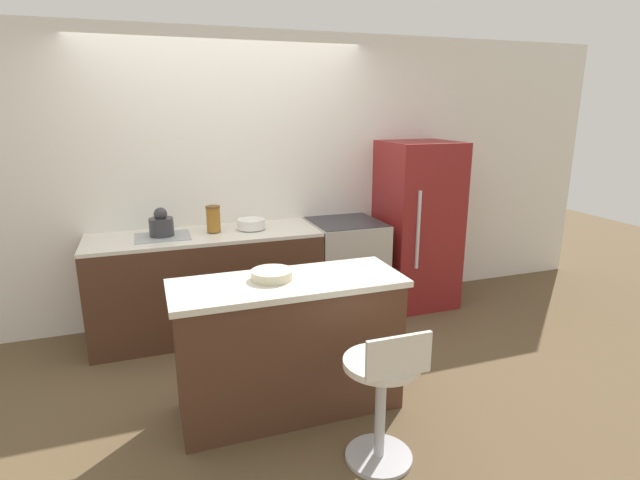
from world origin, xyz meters
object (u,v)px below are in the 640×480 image
(oven_range, at_px, (345,267))
(refrigerator, at_px, (417,225))
(kettle, at_px, (161,225))
(stool_chair, at_px, (383,393))
(mixing_bowl, at_px, (251,224))

(oven_range, bearing_deg, refrigerator, 0.04)
(kettle, bearing_deg, refrigerator, -0.42)
(kettle, bearing_deg, stool_chair, -63.51)
(oven_range, xyz_separation_m, kettle, (-1.65, 0.02, 0.55))
(stool_chair, relative_size, kettle, 3.57)
(oven_range, xyz_separation_m, stool_chair, (-0.62, -2.05, -0.02))
(mixing_bowl, bearing_deg, stool_chair, -82.34)
(refrigerator, bearing_deg, stool_chair, -123.96)
(stool_chair, height_order, kettle, kettle)
(mixing_bowl, bearing_deg, oven_range, -1.15)
(refrigerator, bearing_deg, kettle, 179.58)
(refrigerator, relative_size, kettle, 6.83)
(refrigerator, xyz_separation_m, kettle, (-2.41, 0.02, 0.19))
(refrigerator, relative_size, stool_chair, 1.92)
(refrigerator, distance_m, mixing_bowl, 1.66)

